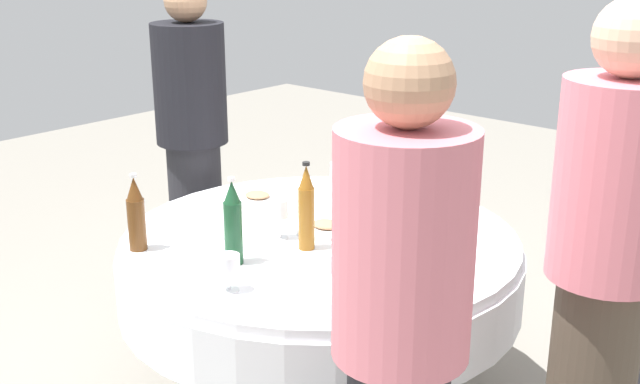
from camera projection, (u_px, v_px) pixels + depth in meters
The scene contains 23 objects.
dining_table at pixel (320, 270), 3.06m from camera, with size 1.55×1.55×0.74m.
bottle_amber_front at pixel (365, 158), 3.55m from camera, with size 0.07×0.07×0.29m.
bottle_brown_east at pixel (136, 215), 2.84m from camera, with size 0.07×0.07×0.29m.
bottle_dark_green_right at pixel (424, 242), 2.61m from camera, with size 0.07×0.07×0.28m.
bottle_amber_west at pixel (306, 209), 2.85m from camera, with size 0.06×0.06×0.33m.
bottle_dark_green_near at pixel (233, 224), 2.72m from camera, with size 0.06×0.06×0.32m.
bottle_amber_rear at pixel (355, 230), 2.75m from camera, with size 0.07×0.07×0.26m.
wine_glass_west at pixel (229, 265), 2.53m from camera, with size 0.07×0.07×0.13m.
wine_glass_near at pixel (280, 211), 2.95m from camera, with size 0.07×0.07×0.15m.
wine_glass_rear at pixel (336, 264), 2.50m from camera, with size 0.06×0.06×0.14m.
wine_glass_inner at pixel (452, 194), 3.16m from camera, with size 0.07×0.07×0.15m.
wine_glass_mid at pixel (338, 172), 3.42m from camera, with size 0.07×0.07×0.15m.
plate_mid at pixel (258, 198), 3.40m from camera, with size 0.24×0.24×0.04m.
plate_north at pixel (326, 228), 3.06m from camera, with size 0.25×0.25×0.04m.
fork_east at pixel (395, 230), 3.06m from camera, with size 0.18×0.02×0.01m, color silver.
knife_right at pixel (158, 262), 2.77m from camera, with size 0.18×0.02×0.01m, color silver.
spoon_west at pixel (239, 244), 2.92m from camera, with size 0.18×0.02×0.01m, color silver.
folded_napkin at pixel (435, 258), 2.78m from camera, with size 0.16×0.16×0.02m, color white.
person_east at pixel (193, 147), 3.78m from camera, with size 0.34×0.34×1.65m.
person_right at pixel (604, 279), 2.28m from camera, with size 0.34×0.34×1.70m.
person_west at pixel (400, 354), 1.95m from camera, with size 0.34×0.34×1.64m.
chair_rear at pixel (424, 208), 3.97m from camera, with size 0.47×0.47×0.87m.
tent_pole_main at pixel (191, 39), 4.98m from camera, with size 0.07×0.07×2.38m, color #B2B5B7.
Camera 1 is at (-1.87, 2.10, 1.85)m, focal length 44.25 mm.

